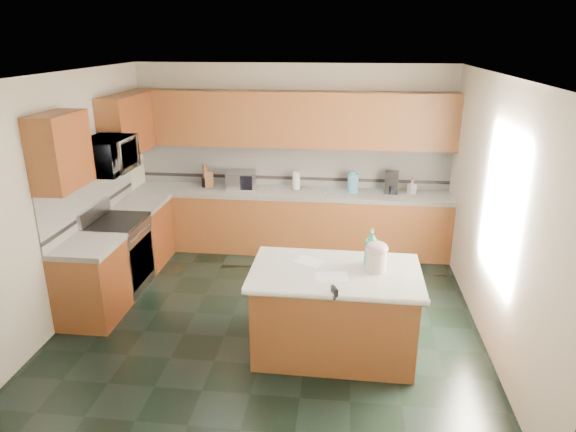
# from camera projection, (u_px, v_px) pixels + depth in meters

# --- Properties ---
(floor) EXTENTS (4.60, 4.60, 0.00)m
(floor) POSITION_uv_depth(u_px,v_px,m) (272.00, 317.00, 5.90)
(floor) COLOR black
(floor) RESTS_ON ground
(ceiling) EXTENTS (4.60, 4.60, 0.00)m
(ceiling) POSITION_uv_depth(u_px,v_px,m) (269.00, 75.00, 5.00)
(ceiling) COLOR white
(ceiling) RESTS_ON ground
(wall_back) EXTENTS (4.60, 0.04, 2.70)m
(wall_back) POSITION_uv_depth(u_px,v_px,m) (293.00, 157.00, 7.62)
(wall_back) COLOR silver
(wall_back) RESTS_ON ground
(wall_front) EXTENTS (4.60, 0.04, 2.70)m
(wall_front) POSITION_uv_depth(u_px,v_px,m) (218.00, 320.00, 3.28)
(wall_front) COLOR silver
(wall_front) RESTS_ON ground
(wall_left) EXTENTS (0.04, 4.60, 2.70)m
(wall_left) POSITION_uv_depth(u_px,v_px,m) (64.00, 199.00, 5.70)
(wall_left) COLOR silver
(wall_left) RESTS_ON ground
(wall_right) EXTENTS (0.04, 4.60, 2.70)m
(wall_right) POSITION_uv_depth(u_px,v_px,m) (496.00, 214.00, 5.20)
(wall_right) COLOR silver
(wall_right) RESTS_ON ground
(back_base_cab) EXTENTS (4.60, 0.60, 0.86)m
(back_base_cab) POSITION_uv_depth(u_px,v_px,m) (291.00, 223.00, 7.63)
(back_base_cab) COLOR #461C0A
(back_base_cab) RESTS_ON ground
(back_countertop) EXTENTS (4.60, 0.64, 0.06)m
(back_countertop) POSITION_uv_depth(u_px,v_px,m) (291.00, 193.00, 7.48)
(back_countertop) COLOR silver
(back_countertop) RESTS_ON back_base_cab
(back_upper_cab) EXTENTS (4.60, 0.33, 0.78)m
(back_upper_cab) POSITION_uv_depth(u_px,v_px,m) (292.00, 119.00, 7.25)
(back_upper_cab) COLOR #461C0A
(back_upper_cab) RESTS_ON wall_back
(back_backsplash) EXTENTS (4.60, 0.02, 0.63)m
(back_backsplash) POSITION_uv_depth(u_px,v_px,m) (293.00, 165.00, 7.63)
(back_backsplash) COLOR silver
(back_backsplash) RESTS_ON back_countertop
(back_accent_band) EXTENTS (4.60, 0.01, 0.05)m
(back_accent_band) POSITION_uv_depth(u_px,v_px,m) (293.00, 178.00, 7.69)
(back_accent_band) COLOR black
(back_accent_band) RESTS_ON back_countertop
(left_base_cab_rear) EXTENTS (0.60, 0.82, 0.86)m
(left_base_cab_rear) POSITION_uv_depth(u_px,v_px,m) (143.00, 234.00, 7.18)
(left_base_cab_rear) COLOR #461C0A
(left_base_cab_rear) RESTS_ON ground
(left_counter_rear) EXTENTS (0.64, 0.82, 0.06)m
(left_counter_rear) POSITION_uv_depth(u_px,v_px,m) (140.00, 203.00, 7.02)
(left_counter_rear) COLOR silver
(left_counter_rear) RESTS_ON left_base_cab_rear
(left_base_cab_front) EXTENTS (0.60, 0.72, 0.86)m
(left_base_cab_front) POSITION_uv_depth(u_px,v_px,m) (92.00, 284.00, 5.74)
(left_base_cab_front) COLOR #461C0A
(left_base_cab_front) RESTS_ON ground
(left_counter_front) EXTENTS (0.64, 0.72, 0.06)m
(left_counter_front) POSITION_uv_depth(u_px,v_px,m) (86.00, 246.00, 5.59)
(left_counter_front) COLOR silver
(left_counter_front) RESTS_ON left_base_cab_front
(left_backsplash) EXTENTS (0.02, 2.30, 0.63)m
(left_backsplash) POSITION_uv_depth(u_px,v_px,m) (91.00, 194.00, 6.25)
(left_backsplash) COLOR silver
(left_backsplash) RESTS_ON wall_left
(left_accent_band) EXTENTS (0.01, 2.30, 0.05)m
(left_accent_band) POSITION_uv_depth(u_px,v_px,m) (94.00, 209.00, 6.31)
(left_accent_band) COLOR black
(left_accent_band) RESTS_ON wall_left
(left_upper_cab_rear) EXTENTS (0.33, 1.09, 0.78)m
(left_upper_cab_rear) POSITION_uv_depth(u_px,v_px,m) (127.00, 125.00, 6.81)
(left_upper_cab_rear) COLOR #461C0A
(left_upper_cab_rear) RESTS_ON wall_left
(left_upper_cab_front) EXTENTS (0.33, 0.72, 0.78)m
(left_upper_cab_front) POSITION_uv_depth(u_px,v_px,m) (60.00, 151.00, 5.25)
(left_upper_cab_front) COLOR #461C0A
(left_upper_cab_front) RESTS_ON wall_left
(range_body) EXTENTS (0.60, 0.76, 0.88)m
(range_body) POSITION_uv_depth(u_px,v_px,m) (119.00, 257.00, 6.43)
(range_body) COLOR #B7B7BC
(range_body) RESTS_ON ground
(range_oven_door) EXTENTS (0.02, 0.68, 0.55)m
(range_oven_door) POSITION_uv_depth(u_px,v_px,m) (142.00, 261.00, 6.42)
(range_oven_door) COLOR black
(range_oven_door) RESTS_ON range_body
(range_cooktop) EXTENTS (0.62, 0.78, 0.04)m
(range_cooktop) POSITION_uv_depth(u_px,v_px,m) (115.00, 222.00, 6.28)
(range_cooktop) COLOR black
(range_cooktop) RESTS_ON range_body
(range_handle) EXTENTS (0.02, 0.66, 0.02)m
(range_handle) POSITION_uv_depth(u_px,v_px,m) (141.00, 232.00, 6.29)
(range_handle) COLOR #B7B7BC
(range_handle) RESTS_ON range_body
(range_backguard) EXTENTS (0.06, 0.76, 0.18)m
(range_backguard) POSITION_uv_depth(u_px,v_px,m) (94.00, 212.00, 6.27)
(range_backguard) COLOR #B7B7BC
(range_backguard) RESTS_ON range_body
(microwave) EXTENTS (0.50, 0.73, 0.41)m
(microwave) POSITION_uv_depth(u_px,v_px,m) (107.00, 156.00, 6.00)
(microwave) COLOR #B7B7BC
(microwave) RESTS_ON wall_left
(island_base) EXTENTS (1.56, 0.90, 0.86)m
(island_base) POSITION_uv_depth(u_px,v_px,m) (334.00, 315.00, 5.12)
(island_base) COLOR #461C0A
(island_base) RESTS_ON ground
(island_top) EXTENTS (1.66, 1.00, 0.06)m
(island_top) POSITION_uv_depth(u_px,v_px,m) (336.00, 273.00, 4.97)
(island_top) COLOR silver
(island_top) RESTS_ON island_base
(island_bullnose) EXTENTS (1.65, 0.08, 0.06)m
(island_bullnose) POSITION_uv_depth(u_px,v_px,m) (334.00, 297.00, 4.51)
(island_bullnose) COLOR silver
(island_bullnose) RESTS_ON island_base
(treat_jar) EXTENTS (0.23, 0.23, 0.20)m
(treat_jar) POSITION_uv_depth(u_px,v_px,m) (376.00, 261.00, 4.91)
(treat_jar) COLOR silver
(treat_jar) RESTS_ON island_top
(treat_jar_lid) EXTENTS (0.22, 0.22, 0.13)m
(treat_jar_lid) POSITION_uv_depth(u_px,v_px,m) (377.00, 248.00, 4.86)
(treat_jar_lid) COLOR #D8A6B7
(treat_jar_lid) RESTS_ON treat_jar
(treat_jar_knob) EXTENTS (0.07, 0.02, 0.02)m
(treat_jar_knob) POSITION_uv_depth(u_px,v_px,m) (377.00, 244.00, 4.84)
(treat_jar_knob) COLOR tan
(treat_jar_knob) RESTS_ON treat_jar_lid
(treat_jar_knob_end_l) EXTENTS (0.04, 0.04, 0.04)m
(treat_jar_knob_end_l) POSITION_uv_depth(u_px,v_px,m) (373.00, 244.00, 4.85)
(treat_jar_knob_end_l) COLOR tan
(treat_jar_knob_end_l) RESTS_ON treat_jar_lid
(treat_jar_knob_end_r) EXTENTS (0.04, 0.04, 0.04)m
(treat_jar_knob_end_r) POSITION_uv_depth(u_px,v_px,m) (381.00, 244.00, 4.84)
(treat_jar_knob_end_r) COLOR tan
(treat_jar_knob_end_r) RESTS_ON treat_jar_lid
(soap_bottle_island) EXTENTS (0.17, 0.17, 0.38)m
(soap_bottle_island) POSITION_uv_depth(u_px,v_px,m) (371.00, 248.00, 4.99)
(soap_bottle_island) COLOR #22977A
(soap_bottle_island) RESTS_ON island_top
(paper_sheet_a) EXTENTS (0.34, 0.28, 0.00)m
(paper_sheet_a) POSITION_uv_depth(u_px,v_px,m) (332.00, 277.00, 4.81)
(paper_sheet_a) COLOR white
(paper_sheet_a) RESTS_ON island_top
(paper_sheet_b) EXTENTS (0.33, 0.30, 0.00)m
(paper_sheet_b) POSITION_uv_depth(u_px,v_px,m) (309.00, 261.00, 5.14)
(paper_sheet_b) COLOR white
(paper_sheet_b) RESTS_ON island_top
(clamp_body) EXTENTS (0.07, 0.11, 0.09)m
(clamp_body) POSITION_uv_depth(u_px,v_px,m) (334.00, 292.00, 4.51)
(clamp_body) COLOR black
(clamp_body) RESTS_ON island_top
(clamp_handle) EXTENTS (0.02, 0.07, 0.02)m
(clamp_handle) POSITION_uv_depth(u_px,v_px,m) (334.00, 298.00, 4.46)
(clamp_handle) COLOR black
(clamp_handle) RESTS_ON island_top
(knife_block) EXTENTS (0.17, 0.20, 0.25)m
(knife_block) POSITION_uv_depth(u_px,v_px,m) (209.00, 180.00, 7.60)
(knife_block) COLOR #472814
(knife_block) RESTS_ON back_countertop
(utensil_crock) EXTENTS (0.11, 0.11, 0.14)m
(utensil_crock) POSITION_uv_depth(u_px,v_px,m) (205.00, 182.00, 7.65)
(utensil_crock) COLOR black
(utensil_crock) RESTS_ON back_countertop
(utensil_bundle) EXTENTS (0.07, 0.07, 0.21)m
(utensil_bundle) POSITION_uv_depth(u_px,v_px,m) (205.00, 171.00, 7.60)
(utensil_bundle) COLOR #472814
(utensil_bundle) RESTS_ON utensil_crock
(toaster_oven) EXTENTS (0.47, 0.36, 0.25)m
(toaster_oven) POSITION_uv_depth(u_px,v_px,m) (241.00, 180.00, 7.55)
(toaster_oven) COLOR #B7B7BC
(toaster_oven) RESTS_ON back_countertop
(toaster_oven_door) EXTENTS (0.39, 0.01, 0.21)m
(toaster_oven_door) POSITION_uv_depth(u_px,v_px,m) (239.00, 183.00, 7.42)
(toaster_oven_door) COLOR black
(toaster_oven_door) RESTS_ON toaster_oven
(paper_towel) EXTENTS (0.11, 0.11, 0.25)m
(paper_towel) POSITION_uv_depth(u_px,v_px,m) (296.00, 181.00, 7.51)
(paper_towel) COLOR white
(paper_towel) RESTS_ON back_countertop
(paper_towel_base) EXTENTS (0.17, 0.17, 0.01)m
(paper_towel_base) POSITION_uv_depth(u_px,v_px,m) (296.00, 189.00, 7.55)
(paper_towel_base) COLOR #B7B7BC
(paper_towel_base) RESTS_ON back_countertop
(water_jug) EXTENTS (0.16, 0.16, 0.27)m
(water_jug) POSITION_uv_depth(u_px,v_px,m) (353.00, 183.00, 7.38)
(water_jug) COLOR #57A0C5
(water_jug) RESTS_ON back_countertop
(water_jug_neck) EXTENTS (0.08, 0.08, 0.04)m
(water_jug_neck) POSITION_uv_depth(u_px,v_px,m) (353.00, 173.00, 7.33)
(water_jug_neck) COLOR #57A0C5
(water_jug_neck) RESTS_ON water_jug
(coffee_maker) EXTENTS (0.20, 0.22, 0.31)m
(coffee_maker) POSITION_uv_depth(u_px,v_px,m) (392.00, 182.00, 7.33)
(coffee_maker) COLOR black
(coffee_maker) RESTS_ON back_countertop
(coffee_carafe) EXTENTS (0.13, 0.13, 0.13)m
(coffee_carafe) POSITION_uv_depth(u_px,v_px,m) (391.00, 189.00, 7.32)
(coffee_carafe) COLOR black
(coffee_carafe) RESTS_ON back_countertop
(soap_bottle_back) EXTENTS (0.13, 0.13, 0.21)m
(soap_bottle_back) POSITION_uv_depth(u_px,v_px,m) (412.00, 187.00, 7.29)
(soap_bottle_back) COLOR white
(soap_bottle_back) RESTS_ON back_countertop
(soap_back_cap) EXTENTS (0.02, 0.02, 0.03)m
(soap_back_cap) POSITION_uv_depth(u_px,v_px,m) (413.00, 179.00, 7.25)
(soap_back_cap) COLOR red
(soap_back_cap) RESTS_ON soap_bottle_back
(window_light_proxy) EXTENTS (0.02, 1.40, 1.10)m
(window_light_proxy) POSITION_uv_depth(u_px,v_px,m) (501.00, 206.00, 4.97)
(window_light_proxy) COLOR white
(window_light_proxy) RESTS_ON wall_right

